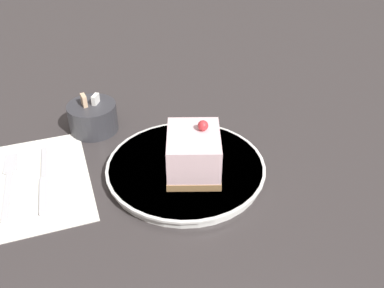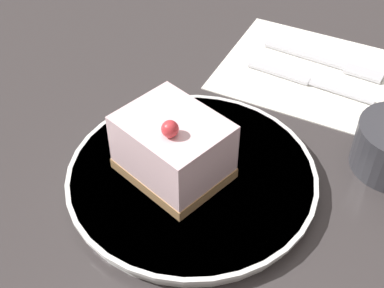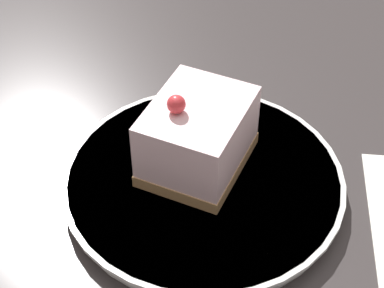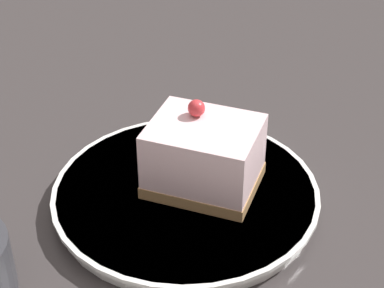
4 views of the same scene
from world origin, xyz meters
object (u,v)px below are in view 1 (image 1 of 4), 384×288
object	(u,v)px
knife	(44,184)
sugar_bowl	(93,117)
cake_slice	(194,153)
fork	(9,179)
plate	(186,168)

from	to	relation	value
knife	sugar_bowl	bearing A→B (deg)	57.86
cake_slice	fork	bearing A→B (deg)	-179.25
knife	sugar_bowl	world-z (taller)	sugar_bowl
fork	sugar_bowl	world-z (taller)	sugar_bowl
fork	knife	xyz separation A→B (m)	(0.06, -0.02, -0.00)
cake_slice	knife	xyz separation A→B (m)	(-0.24, 0.02, -0.05)
plate	sugar_bowl	bearing A→B (deg)	134.32
cake_slice	knife	size ratio (longest dim) A/B	0.67
plate	cake_slice	world-z (taller)	cake_slice
cake_slice	knife	distance (m)	0.25
plate	cake_slice	size ratio (longest dim) A/B	2.29
knife	plate	bearing A→B (deg)	-7.02
cake_slice	knife	world-z (taller)	cake_slice
cake_slice	fork	size ratio (longest dim) A/B	0.68
plate	knife	distance (m)	0.23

